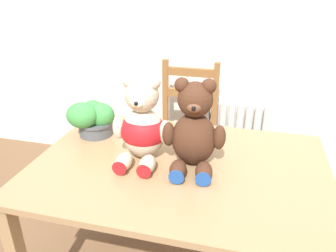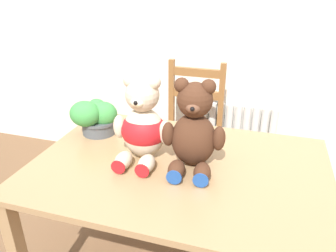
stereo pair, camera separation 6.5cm
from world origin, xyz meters
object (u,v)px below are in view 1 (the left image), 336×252
(teddy_bear_right, at_px, (194,130))
(potted_plant, at_px, (93,118))
(wooden_chair_behind, at_px, (186,134))
(teddy_bear_left, at_px, (142,127))

(teddy_bear_right, bearing_deg, potted_plant, -21.71)
(wooden_chair_behind, bearing_deg, teddy_bear_right, 103.30)
(potted_plant, bearing_deg, teddy_bear_right, -15.82)
(wooden_chair_behind, height_order, potted_plant, wooden_chair_behind)
(teddy_bear_left, distance_m, potted_plant, 0.39)
(teddy_bear_right, bearing_deg, wooden_chair_behind, -82.59)
(teddy_bear_left, distance_m, teddy_bear_right, 0.25)
(teddy_bear_left, height_order, teddy_bear_right, teddy_bear_right)
(wooden_chair_behind, distance_m, teddy_bear_left, 0.94)
(teddy_bear_left, relative_size, potted_plant, 1.64)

